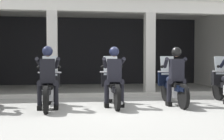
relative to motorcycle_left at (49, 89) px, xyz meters
name	(u,v)px	position (x,y,z in m)	size (l,w,h in m)	color
ground_plane	(102,94)	(1.68, 2.92, -0.50)	(80.00, 80.00, 0.00)	#999993
station_building	(96,37)	(1.64, 5.29, 1.76)	(11.39, 5.24, 3.51)	black
kerb_strip	(104,95)	(1.64, 2.07, -0.44)	(10.89, 0.24, 0.12)	#B7B5AD
motorcycle_left	(49,89)	(0.00, 0.00, 0.00)	(0.62, 2.04, 1.35)	black
police_officer_left	(48,72)	(0.00, -0.28, 0.44)	(0.63, 0.61, 1.58)	black
motorcycle_center	(113,87)	(1.69, 0.16, 0.00)	(0.62, 2.04, 1.35)	black
police_officer_center	(114,71)	(1.68, -0.13, 0.44)	(0.63, 0.61, 1.58)	black
motorcycle_right	(172,86)	(3.37, 0.16, 0.00)	(0.62, 2.04, 1.35)	black
police_officer_right	(176,71)	(3.37, -0.13, 0.44)	(0.63, 0.61, 1.58)	black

